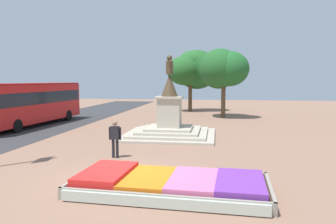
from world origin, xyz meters
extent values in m
plane|color=#8C6651|center=(0.00, 0.00, 0.00)|extent=(94.18, 94.18, 0.00)
cube|color=#38281C|center=(1.76, -1.04, 0.17)|extent=(6.02, 2.98, 0.33)
cube|color=gray|center=(1.69, -2.42, 0.19)|extent=(6.08, 0.44, 0.37)
cube|color=gray|center=(1.84, 0.34, 0.19)|extent=(6.08, 0.44, 0.37)
cube|color=gray|center=(-1.22, -0.87, 0.19)|extent=(0.26, 2.86, 0.37)
cube|color=gray|center=(4.75, -1.20, 0.19)|extent=(0.26, 2.86, 0.37)
cube|color=red|center=(-0.36, -0.92, 0.45)|extent=(1.55, 2.53, 0.24)
cube|color=orange|center=(1.05, -1.00, 0.39)|extent=(1.55, 2.53, 0.12)
cube|color=#D86699|center=(2.47, -1.08, 0.40)|extent=(1.55, 2.53, 0.15)
cube|color=#72339E|center=(3.89, -1.16, 0.42)|extent=(1.55, 2.53, 0.17)
cube|color=#B2BCAD|center=(1.68, -2.47, 0.18)|extent=(5.78, 0.52, 0.30)
cube|color=#B2A894|center=(0.29, 8.94, 0.07)|extent=(5.55, 5.55, 0.15)
cube|color=#B1A793|center=(0.29, 8.94, 0.22)|extent=(4.63, 4.63, 0.15)
cube|color=#B2A793|center=(0.29, 8.94, 0.37)|extent=(3.70, 3.70, 0.15)
cube|color=#B4AA95|center=(0.29, 8.94, 0.51)|extent=(2.78, 2.78, 0.15)
cube|color=#B2A893|center=(0.29, 8.94, 1.47)|extent=(1.36, 1.36, 1.77)
cube|color=#B2A893|center=(0.29, 8.94, 2.41)|extent=(1.61, 1.61, 0.12)
cone|color=#473823|center=(0.29, 8.94, 3.15)|extent=(1.02, 1.02, 1.36)
cylinder|color=#473823|center=(0.29, 8.94, 4.23)|extent=(0.44, 0.44, 0.79)
sphere|color=#473823|center=(0.29, 8.94, 4.80)|extent=(0.35, 0.35, 0.35)
cylinder|color=#473823|center=(0.35, 8.68, 4.39)|extent=(0.22, 0.65, 0.54)
cube|color=red|center=(-10.82, 11.90, 1.74)|extent=(3.16, 11.28, 2.78)
cube|color=black|center=(-10.82, 11.90, 2.16)|extent=(3.16, 10.95, 0.89)
cube|color=#9F1414|center=(-10.82, 11.90, 3.18)|extent=(3.10, 11.05, 0.10)
cylinder|color=black|center=(-11.73, 15.59, 0.45)|extent=(0.34, 0.92, 0.90)
cylinder|color=black|center=(-9.47, 15.45, 0.45)|extent=(0.34, 0.92, 0.90)
cylinder|color=black|center=(-9.88, 8.77, 0.45)|extent=(0.34, 0.92, 0.90)
cylinder|color=black|center=(-1.21, 2.98, 0.42)|extent=(0.13, 0.13, 0.83)
cylinder|color=black|center=(-1.39, 2.97, 0.42)|extent=(0.13, 0.13, 0.83)
cube|color=black|center=(-1.30, 2.98, 1.13)|extent=(0.39, 0.23, 0.59)
cylinder|color=black|center=(-1.06, 2.99, 1.10)|extent=(0.09, 0.09, 0.56)
cylinder|color=black|center=(-1.54, 2.97, 1.10)|extent=(0.09, 0.09, 0.56)
sphere|color=#8C664C|center=(-1.30, 2.98, 1.56)|extent=(0.22, 0.22, 0.22)
cylinder|color=brown|center=(3.78, 19.80, 1.47)|extent=(0.40, 0.40, 2.95)
ellipsoid|color=#205D29|center=(4.24, 19.22, 4.49)|extent=(3.56, 3.36, 3.17)
ellipsoid|color=#225926|center=(3.43, 19.53, 4.56)|extent=(3.82, 4.07, 3.52)
ellipsoid|color=#265A29|center=(3.32, 20.55, 4.30)|extent=(3.53, 3.20, 3.30)
cylinder|color=#4C3823|center=(0.28, 24.99, 1.61)|extent=(0.41, 0.41, 3.22)
ellipsoid|color=#245A25|center=(-0.39, 24.98, 4.49)|extent=(3.80, 3.47, 3.18)
ellipsoid|color=#225C28|center=(0.95, 25.92, 4.63)|extent=(4.77, 4.06, 4.33)
ellipsoid|color=#255F27|center=(0.54, 25.84, 5.41)|extent=(3.48, 3.66, 2.68)
camera|label=1|loc=(3.15, -10.92, 3.47)|focal=35.00mm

